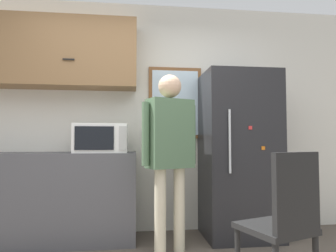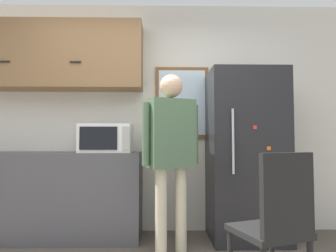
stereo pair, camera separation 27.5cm
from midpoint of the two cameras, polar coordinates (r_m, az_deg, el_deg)
name	(u,v)px [view 2 (the right image)]	position (r m, az deg, el deg)	size (l,w,h in m)	color
back_wall	(144,116)	(3.60, -2.41, 1.89)	(6.00, 0.06, 2.70)	silver
counter	(39,195)	(3.54, -21.24, -12.23)	(2.19, 0.56, 0.93)	#4C4C51
upper_cabinets	(46,56)	(3.72, -20.18, 12.45)	(2.19, 0.35, 0.77)	olive
microwave	(107,138)	(3.24, -9.24, -2.34)	(0.54, 0.39, 0.30)	white
person	(171,143)	(2.87, 3.35, -3.22)	(0.54, 0.37, 1.69)	beige
refrigerator	(246,155)	(3.39, 16.85, -5.23)	(0.79, 0.68, 1.81)	#232326
chair	(276,222)	(2.15, 23.56, -16.41)	(0.53, 0.53, 0.98)	black
window	(182,103)	(3.59, 4.86, 4.46)	(0.63, 0.05, 0.85)	brown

